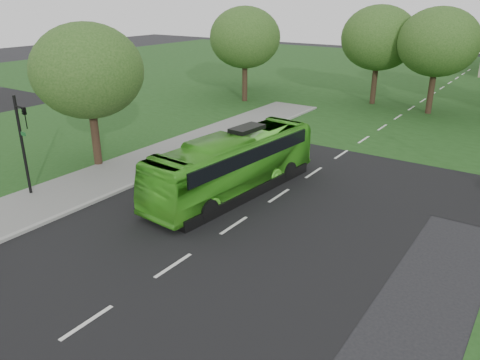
{
  "coord_description": "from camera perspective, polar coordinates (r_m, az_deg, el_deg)",
  "views": [
    {
      "loc": [
        10.65,
        -13.14,
        9.51
      ],
      "look_at": [
        -0.6,
        3.36,
        1.6
      ],
      "focal_mm": 35.0,
      "sensor_mm": 36.0,
      "label": 1
    }
  ],
  "objects": [
    {
      "name": "tree_park_c",
      "position": [
        43.04,
        23.04,
        15.2
      ],
      "size": [
        6.58,
        6.58,
        8.74
      ],
      "color": "black",
      "rests_on": "ground"
    },
    {
      "name": "tree_side_near",
      "position": [
        27.97,
        -18.07,
        12.51
      ],
      "size": [
        6.19,
        6.19,
        8.23
      ],
      "color": "black",
      "rests_on": "ground"
    },
    {
      "name": "tree_park_a",
      "position": [
        44.96,
        0.6,
        16.96
      ],
      "size": [
        6.52,
        6.52,
        8.66
      ],
      "color": "black",
      "rests_on": "ground"
    },
    {
      "name": "traffic_light",
      "position": [
        25.08,
        -24.92,
        4.56
      ],
      "size": [
        0.83,
        0.24,
        5.13
      ],
      "rotation": [
        0.0,
        0.0,
        -0.25
      ],
      "color": "black",
      "rests_on": "ground"
    },
    {
      "name": "ground",
      "position": [
        19.4,
        -4.16,
        -7.8
      ],
      "size": [
        160.0,
        160.0,
        0.0
      ],
      "primitive_type": "plane",
      "color": "black",
      "rests_on": "ground"
    },
    {
      "name": "bus",
      "position": [
        23.77,
        -0.79,
        1.96
      ],
      "size": [
        3.47,
        11.09,
        3.04
      ],
      "primitive_type": "imported",
      "rotation": [
        0.0,
        0.0,
        -0.09
      ],
      "color": "green",
      "rests_on": "ground"
    },
    {
      "name": "street_surfaces",
      "position": [
        38.73,
        16.77,
        6.51
      ],
      "size": [
        120.0,
        120.0,
        0.15
      ],
      "color": "black",
      "rests_on": "ground"
    },
    {
      "name": "tree_park_f",
      "position": [
        51.16,
        0.67,
        17.16
      ],
      "size": [
        6.12,
        6.12,
        8.17
      ],
      "color": "black",
      "rests_on": "ground"
    },
    {
      "name": "tree_park_b",
      "position": [
        45.48,
        16.57,
        16.25
      ],
      "size": [
        6.72,
        6.72,
        8.81
      ],
      "color": "black",
      "rests_on": "ground"
    }
  ]
}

